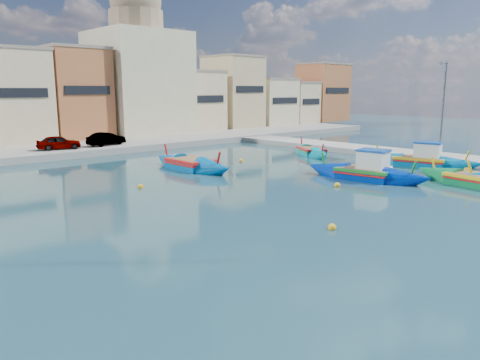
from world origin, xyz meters
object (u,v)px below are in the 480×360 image
church_block (138,68)px  luzzu_blue_cabin (366,174)px  luzzu_cyan_mid (311,152)px  luzzu_blue_south (478,182)px  luzzu_turquoise_cabin (420,162)px  quay_street_lamp (442,109)px  luzzu_green (191,165)px

church_block → luzzu_blue_cabin: 35.33m
luzzu_blue_cabin → luzzu_cyan_mid: luzzu_blue_cabin is taller
luzzu_cyan_mid → luzzu_blue_cabin: bearing=-124.3°
luzzu_blue_south → luzzu_turquoise_cabin: bearing=51.6°
church_block → luzzu_blue_cabin: bearing=-96.2°
quay_street_lamp → church_block: bearing=102.3°
church_block → quay_street_lamp: (7.44, -34.00, -4.07)m
quay_street_lamp → luzzu_blue_cabin: bearing=-178.9°
luzzu_cyan_mid → luzzu_blue_south: size_ratio=0.84×
luzzu_cyan_mid → luzzu_blue_south: bearing=-103.0°
luzzu_turquoise_cabin → luzzu_blue_south: size_ratio=1.05×
church_block → luzzu_green: 26.38m
luzzu_green → quay_street_lamp: bearing=-32.3°
luzzu_cyan_mid → luzzu_turquoise_cabin: bearing=-83.4°
luzzu_green → luzzu_blue_south: 19.27m
luzzu_blue_cabin → church_block: bearing=83.8°
luzzu_cyan_mid → luzzu_blue_south: luzzu_blue_south is taller
luzzu_cyan_mid → luzzu_green: size_ratio=0.85×
quay_street_lamp → luzzu_turquoise_cabin: 5.10m
luzzu_turquoise_cabin → luzzu_green: size_ratio=1.06×
church_block → quay_street_lamp: 35.04m
luzzu_cyan_mid → luzzu_green: (-12.84, 1.08, 0.06)m
quay_street_lamp → luzzu_cyan_mid: (-4.33, 9.78, -4.10)m
quay_street_lamp → luzzu_green: size_ratio=0.90×
church_block → luzzu_blue_south: bearing=-90.8°
luzzu_turquoise_cabin → luzzu_blue_cabin: (-7.96, -0.18, 0.02)m
church_block → luzzu_cyan_mid: church_block is taller
luzzu_blue_south → quay_street_lamp: bearing=37.3°
church_block → luzzu_green: bearing=-112.8°
luzzu_blue_south → luzzu_green: bearing=118.4°
church_block → luzzu_turquoise_cabin: size_ratio=2.03×
luzzu_blue_cabin → luzzu_cyan_mid: size_ratio=1.19×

